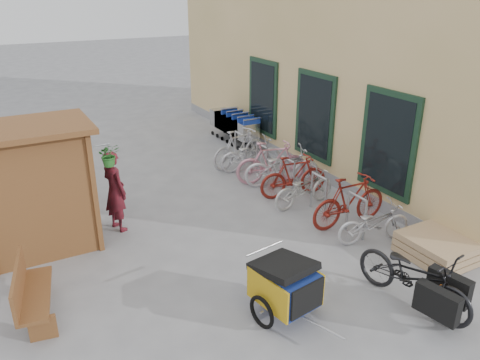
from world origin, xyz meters
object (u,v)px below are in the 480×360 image
kiosk (29,172)px  bike_1 (350,201)px  person_kiosk (115,191)px  bike_5 (272,162)px  pallet_stack (437,248)px  bike_6 (251,154)px  cargo_bike (415,277)px  bike_7 (239,148)px  bike_3 (294,176)px  shopping_carts (234,124)px  bench (29,292)px  bike_4 (282,167)px  bike_0 (374,223)px  bike_2 (304,188)px  child_trailer (285,284)px

kiosk → bike_1: (5.74, -2.08, -1.00)m
person_kiosk → bike_5: person_kiosk is taller
pallet_stack → bike_6: bike_6 is taller
cargo_bike → bike_5: bearing=72.4°
person_kiosk → bike_6: (4.05, 1.57, -0.39)m
cargo_bike → bike_7: bike_7 is taller
person_kiosk → bike_3: (4.08, -0.39, -0.33)m
shopping_carts → bike_5: bike_5 is taller
bench → bike_6: bearing=42.1°
bike_1 → bike_3: size_ratio=1.08×
bike_1 → bike_4: 2.43m
bike_1 → bike_7: bike_1 is taller
bike_5 → bike_0: bearing=-161.6°
kiosk → bike_2: 5.66m
pallet_stack → bike_0: bike_0 is taller
cargo_bike → bike_5: size_ratio=1.12×
bike_2 → bike_3: (0.09, 0.54, 0.09)m
person_kiosk → bike_1: 4.77m
bike_5 → bike_7: size_ratio=1.02×
bike_0 → bike_5: bike_5 is taller
bike_6 → bike_7: bearing=29.5°
bike_6 → bike_7: size_ratio=0.96×
person_kiosk → child_trailer: bearing=-177.8°
person_kiosk → bike_2: person_kiosk is taller
cargo_bike → bike_2: bearing=70.5°
cargo_bike → bike_1: bearing=60.6°
bike_3 → bike_5: (-0.02, 0.94, 0.04)m
bike_7 → bench: bearing=114.1°
bike_6 → bike_7: (-0.15, 0.39, 0.09)m
child_trailer → bike_0: bearing=10.9°
child_trailer → bike_3: bearing=44.2°
bike_0 → bike_6: bearing=14.5°
bike_5 → person_kiosk: bearing=113.5°
bench → bike_0: (6.10, -0.73, -0.06)m
pallet_stack → shopping_carts: size_ratio=0.51×
bike_2 → child_trailer: bearing=136.8°
child_trailer → person_kiosk: (-1.47, 3.91, 0.30)m
shopping_carts → person_kiosk: person_kiosk is taller
bike_1 → bike_5: size_ratio=1.00×
child_trailer → bike_6: bearing=55.5°
pallet_stack → cargo_bike: size_ratio=0.59×
bike_2 → bike_7: 2.89m
bike_4 → bike_5: 0.31m
child_trailer → bike_4: 5.00m
person_kiosk → shopping_carts: bearing=-69.0°
bike_0 → cargo_bike: bearing=166.5°
bike_1 → bike_4: bearing=2.8°
kiosk → bike_5: 5.67m
bench → cargo_bike: size_ratio=0.72×
bike_0 → bike_2: (-0.22, 1.98, 0.02)m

